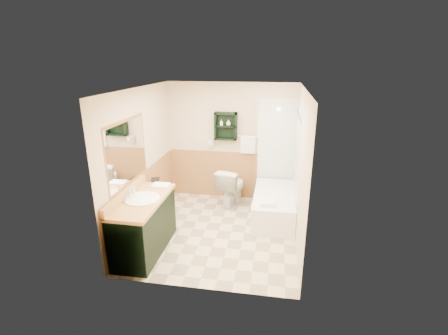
% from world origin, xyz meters
% --- Properties ---
extents(floor, '(3.00, 3.00, 0.00)m').
position_xyz_m(floor, '(0.00, 0.00, 0.00)').
color(floor, beige).
rests_on(floor, ground).
extents(back_wall, '(2.60, 0.04, 2.40)m').
position_xyz_m(back_wall, '(0.00, 1.52, 1.20)').
color(back_wall, beige).
rests_on(back_wall, ground).
extents(left_wall, '(0.04, 3.00, 2.40)m').
position_xyz_m(left_wall, '(-1.32, 0.00, 1.20)').
color(left_wall, beige).
rests_on(left_wall, ground).
extents(right_wall, '(0.04, 3.00, 2.40)m').
position_xyz_m(right_wall, '(1.32, 0.00, 1.20)').
color(right_wall, beige).
rests_on(right_wall, ground).
extents(ceiling, '(2.60, 3.00, 0.04)m').
position_xyz_m(ceiling, '(0.00, 0.00, 2.42)').
color(ceiling, white).
rests_on(ceiling, back_wall).
extents(wainscot_left, '(2.98, 2.98, 1.00)m').
position_xyz_m(wainscot_left, '(-1.29, 0.00, 0.50)').
color(wainscot_left, '#B68449').
rests_on(wainscot_left, left_wall).
extents(wainscot_back, '(2.58, 2.58, 1.00)m').
position_xyz_m(wainscot_back, '(0.00, 1.49, 0.50)').
color(wainscot_back, '#B68449').
rests_on(wainscot_back, back_wall).
extents(mirror_frame, '(1.30, 1.30, 1.00)m').
position_xyz_m(mirror_frame, '(-1.27, -0.55, 1.50)').
color(mirror_frame, '#985831').
rests_on(mirror_frame, left_wall).
extents(mirror_glass, '(1.20, 1.20, 0.90)m').
position_xyz_m(mirror_glass, '(-1.27, -0.55, 1.50)').
color(mirror_glass, white).
rests_on(mirror_glass, left_wall).
extents(tile_right, '(1.50, 1.50, 2.10)m').
position_xyz_m(tile_right, '(1.28, 0.75, 1.05)').
color(tile_right, white).
rests_on(tile_right, right_wall).
extents(tile_back, '(0.95, 0.95, 2.10)m').
position_xyz_m(tile_back, '(1.03, 1.48, 1.05)').
color(tile_back, white).
rests_on(tile_back, back_wall).
extents(tile_accent, '(1.50, 1.50, 0.10)m').
position_xyz_m(tile_accent, '(1.27, 0.75, 1.90)').
color(tile_accent, '#144625').
rests_on(tile_accent, right_wall).
extents(wall_shelf, '(0.45, 0.15, 0.55)m').
position_xyz_m(wall_shelf, '(-0.10, 1.41, 1.55)').
color(wall_shelf, black).
rests_on(wall_shelf, back_wall).
extents(hair_dryer, '(0.10, 0.24, 0.18)m').
position_xyz_m(hair_dryer, '(-0.40, 1.43, 1.20)').
color(hair_dryer, silver).
rests_on(hair_dryer, back_wall).
extents(towel_bar, '(0.40, 0.06, 0.40)m').
position_xyz_m(towel_bar, '(0.35, 1.45, 1.35)').
color(towel_bar, white).
rests_on(towel_bar, back_wall).
extents(curtain_rod, '(0.03, 1.60, 0.03)m').
position_xyz_m(curtain_rod, '(0.53, 0.75, 2.00)').
color(curtain_rod, silver).
rests_on(curtain_rod, back_wall).
extents(shower_curtain, '(1.05, 1.05, 1.70)m').
position_xyz_m(shower_curtain, '(0.53, 0.92, 1.15)').
color(shower_curtain, '#BFAF90').
rests_on(shower_curtain, curtain_rod).
extents(vanity, '(0.59, 1.36, 0.86)m').
position_xyz_m(vanity, '(-0.99, -0.77, 0.43)').
color(vanity, black).
rests_on(vanity, ground).
extents(bathtub, '(0.74, 1.50, 0.49)m').
position_xyz_m(bathtub, '(0.93, 0.65, 0.25)').
color(bathtub, white).
rests_on(bathtub, ground).
extents(toilet, '(0.62, 0.87, 0.77)m').
position_xyz_m(toilet, '(0.07, 1.09, 0.39)').
color(toilet, white).
rests_on(toilet, ground).
extents(counter_towel, '(0.26, 0.21, 0.04)m').
position_xyz_m(counter_towel, '(-0.89, -0.25, 0.88)').
color(counter_towel, white).
rests_on(counter_towel, vanity).
extents(vanity_book, '(0.15, 0.06, 0.20)m').
position_xyz_m(vanity_book, '(-1.16, -0.00, 0.96)').
color(vanity_book, black).
rests_on(vanity_book, vanity).
extents(tub_towel, '(0.24, 0.20, 0.07)m').
position_xyz_m(tub_towel, '(0.81, 0.11, 0.53)').
color(tub_towel, white).
rests_on(tub_towel, bathtub).
extents(soap_bottle_a, '(0.08, 0.13, 0.05)m').
position_xyz_m(soap_bottle_a, '(-0.19, 1.40, 1.59)').
color(soap_bottle_a, white).
rests_on(soap_bottle_a, wall_shelf).
extents(soap_bottle_b, '(0.09, 0.12, 0.09)m').
position_xyz_m(soap_bottle_b, '(-0.04, 1.40, 1.61)').
color(soap_bottle_b, white).
rests_on(soap_bottle_b, wall_shelf).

